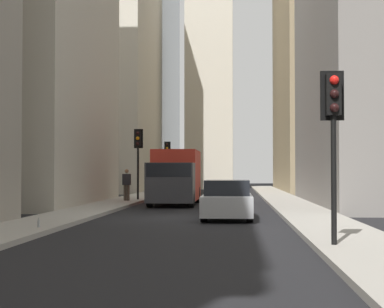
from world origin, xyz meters
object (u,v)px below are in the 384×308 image
(traffic_light_foreground, at_px, (333,116))
(traffic_light_far_junction, at_px, (167,155))
(discarded_bottle, at_px, (39,223))
(delivery_truck, at_px, (175,177))
(traffic_light_midblock, at_px, (138,147))
(pedestrian, at_px, (127,183))
(sedan_silver, at_px, (227,201))

(traffic_light_foreground, bearing_deg, traffic_light_far_junction, 11.97)
(discarded_bottle, bearing_deg, delivery_truck, -9.90)
(traffic_light_midblock, relative_size, pedestrian, 2.35)
(traffic_light_midblock, distance_m, pedestrian, 2.56)
(delivery_truck, relative_size, traffic_light_foreground, 1.70)
(traffic_light_midblock, relative_size, discarded_bottle, 14.91)
(traffic_light_midblock, bearing_deg, sedan_silver, -156.89)
(delivery_truck, bearing_deg, traffic_light_far_junction, 7.69)
(sedan_silver, bearing_deg, pedestrian, 27.56)
(sedan_silver, height_order, traffic_light_midblock, traffic_light_midblock)
(delivery_truck, xyz_separation_m, traffic_light_foreground, (-17.88, -5.23, 1.48))
(traffic_light_far_junction, distance_m, pedestrian, 17.23)
(sedan_silver, bearing_deg, delivery_truck, 16.96)
(discarded_bottle, bearing_deg, traffic_light_far_junction, 0.06)
(traffic_light_midblock, bearing_deg, delivery_truck, -141.89)
(sedan_silver, height_order, pedestrian, pedestrian)
(traffic_light_far_junction, bearing_deg, delivery_truck, -172.31)
(delivery_truck, xyz_separation_m, pedestrian, (1.61, 2.83, -0.39))
(delivery_truck, height_order, sedan_silver, delivery_truck)
(discarded_bottle, bearing_deg, pedestrian, 1.21)
(traffic_light_foreground, bearing_deg, traffic_light_midblock, 20.09)
(pedestrian, bearing_deg, sedan_silver, -152.44)
(traffic_light_far_junction, height_order, pedestrian, traffic_light_far_junction)
(traffic_light_foreground, distance_m, discarded_bottle, 8.93)
(traffic_light_foreground, height_order, pedestrian, traffic_light_foreground)
(sedan_silver, distance_m, traffic_light_far_junction, 28.51)
(traffic_light_far_junction, xyz_separation_m, discarded_bottle, (-33.01, -0.03, -2.88))
(delivery_truck, relative_size, discarded_bottle, 23.93)
(sedan_silver, relative_size, traffic_light_far_junction, 1.06)
(delivery_truck, height_order, traffic_light_far_junction, traffic_light_far_junction)
(traffic_light_midblock, bearing_deg, traffic_light_foreground, -159.91)
(pedestrian, bearing_deg, traffic_light_foreground, -157.52)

